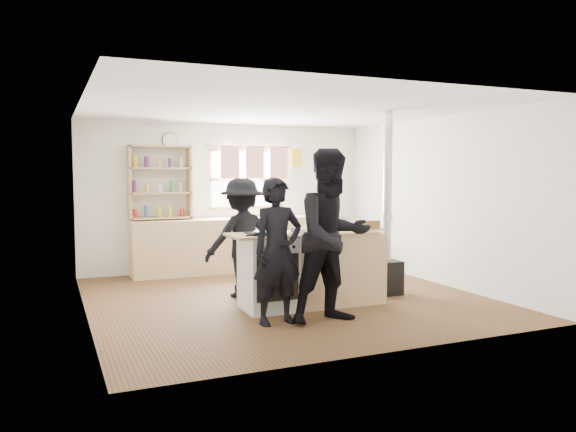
% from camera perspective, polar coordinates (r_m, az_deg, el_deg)
% --- Properties ---
extents(ground, '(5.00, 5.00, 0.01)m').
position_cam_1_polar(ground, '(7.58, -0.34, -8.31)').
color(ground, brown).
rests_on(ground, ground).
extents(back_counter, '(3.40, 0.55, 0.90)m').
position_cam_1_polar(back_counter, '(9.55, -5.54, -2.90)').
color(back_counter, '#D5B480').
rests_on(back_counter, ground).
extents(shelving_unit, '(1.00, 0.28, 1.20)m').
position_cam_1_polar(shelving_unit, '(9.30, -12.89, 3.37)').
color(shelving_unit, tan).
rests_on(shelving_unit, back_counter).
extents(thermos, '(0.10, 0.10, 0.32)m').
position_cam_1_polar(thermos, '(9.78, -0.86, 0.88)').
color(thermos, silver).
rests_on(thermos, back_counter).
extents(cooking_island, '(1.97, 0.64, 0.93)m').
position_cam_1_polar(cooking_island, '(7.05, 2.50, -5.36)').
color(cooking_island, white).
rests_on(cooking_island, ground).
extents(skillet_greens, '(0.40, 0.40, 0.05)m').
position_cam_1_polar(skillet_greens, '(6.60, -2.30, -1.72)').
color(skillet_greens, black).
rests_on(skillet_greens, cooking_island).
extents(roast_tray, '(0.37, 0.32, 0.06)m').
position_cam_1_polar(roast_tray, '(6.88, 1.94, -1.41)').
color(roast_tray, silver).
rests_on(roast_tray, cooking_island).
extents(stockpot_stove, '(0.20, 0.20, 0.17)m').
position_cam_1_polar(stockpot_stove, '(6.95, -1.58, -1.04)').
color(stockpot_stove, '#B1B1B4').
rests_on(stockpot_stove, cooking_island).
extents(stockpot_counter, '(0.29, 0.29, 0.22)m').
position_cam_1_polar(stockpot_counter, '(7.20, 4.84, -0.67)').
color(stockpot_counter, silver).
rests_on(stockpot_counter, cooking_island).
extents(bread_board, '(0.29, 0.21, 0.12)m').
position_cam_1_polar(bread_board, '(7.27, 8.39, -1.02)').
color(bread_board, tan).
rests_on(bread_board, cooking_island).
extents(flue_heater, '(0.35, 0.35, 2.50)m').
position_cam_1_polar(flue_heater, '(7.79, 9.99, -3.07)').
color(flue_heater, black).
rests_on(flue_heater, ground).
extents(person_near_left, '(0.62, 0.44, 1.61)m').
position_cam_1_polar(person_near_left, '(6.16, -1.06, -3.59)').
color(person_near_left, black).
rests_on(person_near_left, ground).
extents(person_near_right, '(0.99, 0.80, 1.93)m').
position_cam_1_polar(person_near_right, '(6.23, 4.57, -2.04)').
color(person_near_right, black).
rests_on(person_near_right, ground).
extents(person_far, '(1.10, 0.73, 1.59)m').
position_cam_1_polar(person_far, '(7.53, -4.70, -2.21)').
color(person_far, black).
rests_on(person_far, ground).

